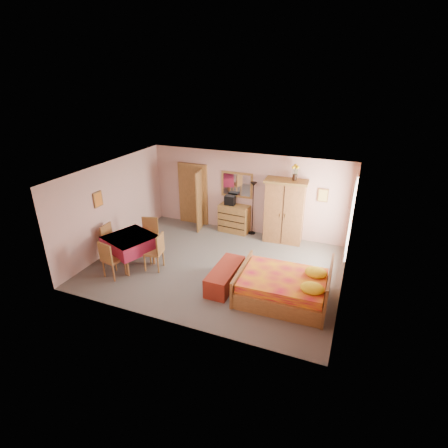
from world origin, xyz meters
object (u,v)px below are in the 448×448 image
at_px(wall_mirror, 237,185).
at_px(chair_north, 149,236).
at_px(chest_of_drawers, 234,218).
at_px(wardrobe, 284,211).
at_px(bench, 225,276).
at_px(chair_east, 153,252).
at_px(chair_south, 113,259).
at_px(floor_lamp, 253,209).
at_px(dining_table, 131,251).
at_px(chair_west, 114,242).
at_px(bed, 283,281).
at_px(sunflower_vase, 295,172).
at_px(stereo, 230,200).

bearing_deg(wall_mirror, chair_north, -125.90).
height_order(chest_of_drawers, wardrobe, wardrobe).
distance_m(wall_mirror, bench, 3.61).
distance_m(chest_of_drawers, chair_east, 3.23).
xyz_separation_m(bench, chair_south, (-2.80, -0.68, 0.26)).
relative_size(wall_mirror, bench, 0.72).
bearing_deg(wardrobe, floor_lamp, 168.64).
bearing_deg(chair_north, floor_lamp, -151.01).
bearing_deg(chair_south, chair_north, 96.26).
bearing_deg(chair_north, dining_table, 69.23).
relative_size(wall_mirror, chair_west, 1.03).
xyz_separation_m(wall_mirror, bed, (2.34, -3.26, -1.07)).
xyz_separation_m(floor_lamp, wardrobe, (1.05, -0.14, 0.12)).
relative_size(chair_south, chair_east, 1.00).
bearing_deg(chair_east, dining_table, 83.09).
distance_m(chair_north, chair_west, 0.97).
relative_size(sunflower_vase, chair_east, 0.47).
height_order(sunflower_vase, bed, sunflower_vase).
height_order(wardrobe, sunflower_vase, sunflower_vase).
xyz_separation_m(chair_west, chair_east, (1.30, -0.04, -0.00)).
bearing_deg(chair_west, dining_table, 79.63).
height_order(chest_of_drawers, bed, bed).
xyz_separation_m(sunflower_vase, chair_east, (-3.02, -2.98, -1.70)).
distance_m(chest_of_drawers, stereo, 0.63).
distance_m(wardrobe, chair_north, 4.10).
relative_size(chest_of_drawers, chair_north, 0.95).
height_order(stereo, chair_east, stereo).
bearing_deg(chair_south, sunflower_vase, 55.86).
bearing_deg(bench, stereo, 109.10).
height_order(bench, chair_west, chair_west).
relative_size(wall_mirror, chair_south, 1.04).
bearing_deg(floor_lamp, dining_table, -127.95).
bearing_deg(chair_east, sunflower_vase, -55.51).
distance_m(sunflower_vase, bed, 3.51).
bearing_deg(bed, floor_lamp, 117.48).
relative_size(wall_mirror, floor_lamp, 0.61).
xyz_separation_m(sunflower_vase, dining_table, (-3.70, -3.01, -1.79)).
bearing_deg(floor_lamp, bench, -84.51).
relative_size(dining_table, chair_east, 1.13).
relative_size(sunflower_vase, dining_table, 0.41).
distance_m(wall_mirror, chair_west, 4.16).
height_order(floor_lamp, wardrobe, wardrobe).
bearing_deg(chest_of_drawers, dining_table, -117.11).
bearing_deg(chest_of_drawers, bed, -48.58).
relative_size(stereo, chair_east, 0.32).
bearing_deg(sunflower_vase, stereo, 179.05).
height_order(wall_mirror, floor_lamp, wall_mirror).
bearing_deg(sunflower_vase, chair_west, -145.84).
xyz_separation_m(chair_north, chair_east, (0.62, -0.73, -0.01)).
height_order(wall_mirror, chair_east, wall_mirror).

